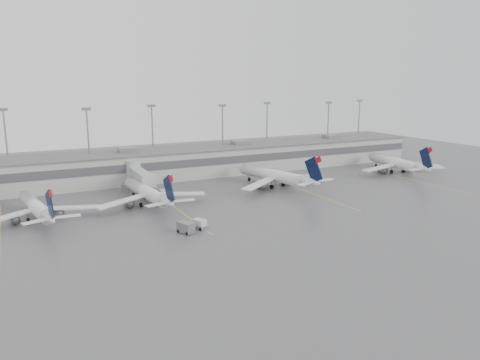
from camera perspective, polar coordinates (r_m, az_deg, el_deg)
name	(u,v)px	position (r m, az deg, el deg)	size (l,w,h in m)	color
ground	(305,228)	(91.11, 7.87, -5.81)	(260.00, 260.00, 0.00)	#4E4E50
terminal	(195,161)	(140.41, -5.49, 2.35)	(152.00, 17.00, 9.45)	#ADACA7
light_masts	(188,133)	(144.67, -6.38, 5.76)	(142.40, 8.00, 20.60)	gray
jet_bridge_right	(138,175)	(122.91, -12.36, 0.58)	(4.00, 17.20, 7.00)	#9DA0A3
stand_markings	(247,200)	(110.90, 0.89, -2.43)	(105.25, 40.00, 0.01)	yellow
jet_far_left	(37,207)	(102.44, -23.52, -3.08)	(24.43, 27.58, 8.97)	white
jet_mid_left	(148,193)	(107.39, -11.13, -1.55)	(25.74, 28.98, 9.38)	white
jet_mid_right	(276,176)	(123.38, 4.45, 0.54)	(27.40, 31.07, 10.22)	white
jet_far_right	(397,163)	(150.22, 18.59, 2.00)	(27.35, 30.86, 10.02)	white
baggage_tug	(200,225)	(89.91, -4.96, -5.50)	(2.81, 3.38, 1.88)	silver
baggage_cart	(186,227)	(87.67, -6.63, -5.76)	(2.97, 3.69, 2.07)	slate
gse_uld_b	(164,193)	(115.19, -9.19, -1.59)	(2.49, 1.66, 1.76)	silver
gse_uld_c	(271,181)	(127.37, 3.80, -0.14)	(2.45, 1.63, 1.74)	silver
gse_loader	(125,188)	(122.65, -13.82, -0.91)	(1.92, 3.08, 1.92)	slate
cone_a	(23,207)	(113.65, -24.92, -3.04)	(0.46, 0.46, 0.74)	#F86605
cone_b	(157,197)	(113.88, -10.09, -2.06)	(0.41, 0.41, 0.66)	#F86605
cone_c	(286,180)	(131.17, 5.64, -0.03)	(0.49, 0.49, 0.79)	#F86605
cone_d	(360,174)	(143.79, 14.37, 0.71)	(0.45, 0.45, 0.72)	#F86605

